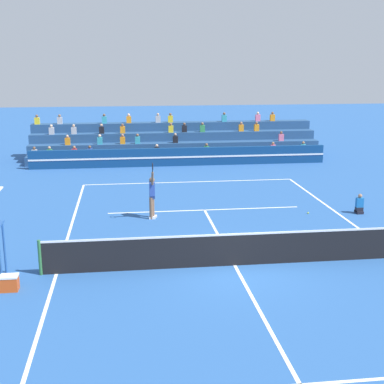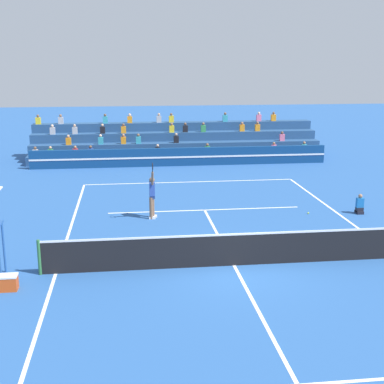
{
  "view_description": "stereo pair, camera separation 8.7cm",
  "coord_description": "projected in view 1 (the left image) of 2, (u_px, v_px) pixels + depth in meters",
  "views": [
    {
      "loc": [
        -3.32,
        -15.48,
        6.3
      ],
      "look_at": [
        -0.69,
        5.31,
        1.1
      ],
      "focal_mm": 50.0,
      "sensor_mm": 36.0,
      "label": 1
    },
    {
      "loc": [
        -3.24,
        -15.49,
        6.3
      ],
      "look_at": [
        -0.69,
        5.31,
        1.1
      ],
      "focal_mm": 50.0,
      "sensor_mm": 36.0,
      "label": 2
    }
  ],
  "objects": [
    {
      "name": "ground_plane",
      "position": [
        235.0,
        265.0,
        16.83
      ],
      "size": [
        120.0,
        120.0,
        0.0
      ],
      "primitive_type": "plane",
      "color": "#285699"
    },
    {
      "name": "court_lines",
      "position": [
        235.0,
        265.0,
        16.83
      ],
      "size": [
        11.1,
        23.9,
        0.01
      ],
      "color": "white",
      "rests_on": "ground"
    },
    {
      "name": "tennis_net",
      "position": [
        235.0,
        249.0,
        16.7
      ],
      "size": [
        12.0,
        0.1,
        1.1
      ],
      "color": "#2D6B38",
      "rests_on": "ground"
    },
    {
      "name": "sponsor_banner_wall",
      "position": [
        180.0,
        157.0,
        32.5
      ],
      "size": [
        18.0,
        0.26,
        1.1
      ],
      "color": "navy",
      "rests_on": "ground"
    },
    {
      "name": "bleacher_stand",
      "position": [
        175.0,
        144.0,
        35.48
      ],
      "size": [
        18.74,
        3.8,
        2.83
      ],
      "color": "navy",
      "rests_on": "ground"
    },
    {
      "name": "ball_kid_courtside",
      "position": [
        359.0,
        206.0,
        22.46
      ],
      "size": [
        0.3,
        0.36,
        0.84
      ],
      "color": "black",
      "rests_on": "ground"
    },
    {
      "name": "tennis_player",
      "position": [
        152.0,
        195.0,
        21.6
      ],
      "size": [
        0.34,
        1.07,
        2.47
      ],
      "color": "brown",
      "rests_on": "ground"
    },
    {
      "name": "tennis_ball",
      "position": [
        308.0,
        213.0,
        22.46
      ],
      "size": [
        0.07,
        0.07,
        0.07
      ],
      "primitive_type": "sphere",
      "color": "#C6DB33",
      "rests_on": "ground"
    },
    {
      "name": "equipment_cooler",
      "position": [
        9.0,
        283.0,
        14.96
      ],
      "size": [
        0.5,
        0.38,
        0.45
      ],
      "color": "#D84C19",
      "rests_on": "ground"
    }
  ]
}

